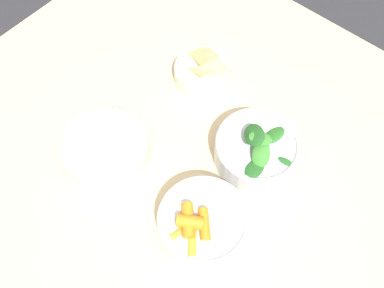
# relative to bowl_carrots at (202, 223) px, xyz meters

# --- Properties ---
(ground_plane) EXTENTS (10.00, 10.00, 0.00)m
(ground_plane) POSITION_rel_bowl_carrots_xyz_m (0.14, -0.10, -0.76)
(ground_plane) COLOR #2D2D33
(dining_table) EXTENTS (1.04, 0.99, 0.73)m
(dining_table) POSITION_rel_bowl_carrots_xyz_m (0.14, -0.10, -0.14)
(dining_table) COLOR beige
(dining_table) RESTS_ON ground_plane
(bowl_carrots) EXTENTS (0.16, 0.16, 0.08)m
(bowl_carrots) POSITION_rel_bowl_carrots_xyz_m (0.00, 0.00, 0.00)
(bowl_carrots) COLOR silver
(bowl_carrots) RESTS_ON dining_table
(bowl_greens) EXTENTS (0.17, 0.16, 0.11)m
(bowl_greens) POSITION_rel_bowl_carrots_xyz_m (0.01, -0.18, 0.00)
(bowl_greens) COLOR silver
(bowl_greens) RESTS_ON dining_table
(bowl_beans_hotdog) EXTENTS (0.17, 0.17, 0.05)m
(bowl_beans_hotdog) POSITION_rel_bowl_carrots_xyz_m (0.24, 0.00, -0.01)
(bowl_beans_hotdog) COLOR silver
(bowl_beans_hotdog) RESTS_ON dining_table
(bowl_cookies) EXTENTS (0.12, 0.12, 0.05)m
(bowl_cookies) POSITION_rel_bowl_carrots_xyz_m (0.22, -0.26, -0.01)
(bowl_cookies) COLOR silver
(bowl_cookies) RESTS_ON dining_table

